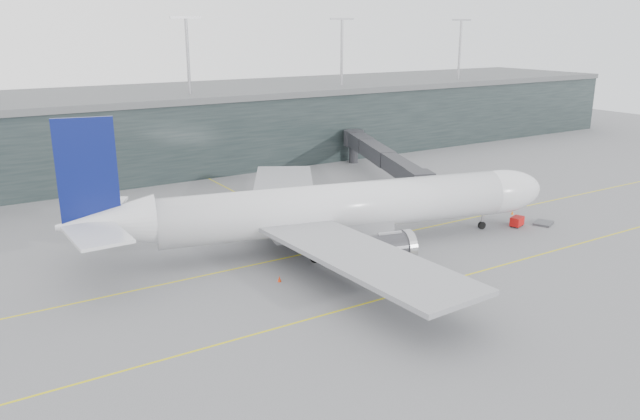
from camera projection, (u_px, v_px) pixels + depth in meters
ground at (292, 244)px, 82.05m from camera, size 320.00×320.00×0.00m
taxiline_a at (308, 253)px, 78.79m from camera, size 160.00×0.25×0.02m
taxiline_b at (386, 298)px, 65.78m from camera, size 160.00×0.25×0.02m
taxiline_lead_main at (258, 204)px, 100.85m from camera, size 0.25×60.00×0.02m
terminal at (151, 129)px, 127.06m from camera, size 240.00×36.00×29.00m
main_aircraft at (335, 209)px, 79.95m from camera, size 64.01×59.12×18.11m
jet_bridge at (364, 153)px, 115.21m from camera, size 18.75×43.64×6.89m
gse_cart at (517, 221)px, 89.14m from camera, size 2.42×1.93×1.44m
baggage_dolly at (543, 223)px, 90.38m from camera, size 3.60×3.31×0.29m
uld_a at (219, 226)px, 86.76m from camera, size 2.28×2.07×1.69m
uld_b at (231, 219)px, 89.07m from camera, size 2.67×2.36×2.07m
uld_c at (255, 219)px, 89.74m from camera, size 2.03×1.70×1.71m
cone_nose at (512, 212)px, 94.99m from camera, size 0.40×0.40×0.64m
cone_wing_stbd at (446, 275)px, 71.12m from camera, size 0.39×0.39×0.63m
cone_wing_port at (299, 209)px, 96.65m from camera, size 0.44×0.44×0.70m
cone_tail at (279, 279)px, 69.85m from camera, size 0.43×0.43×0.69m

